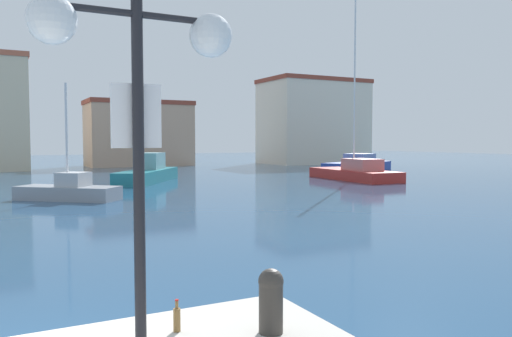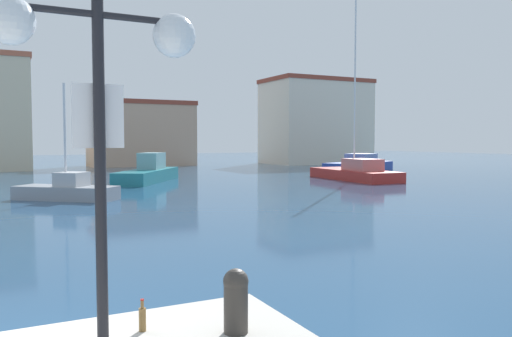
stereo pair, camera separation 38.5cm
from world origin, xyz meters
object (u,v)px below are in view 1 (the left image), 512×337
Objects in this scene: bottle at (177,319)px; motorboat_blue_near_pier at (358,165)px; lamppost at (137,50)px; sailboat_red_mid_harbor at (355,172)px; sailboat_grey_behind_lamppost at (69,190)px; mooring_bollard at (271,298)px; motorboat_teal_inner_mooring at (148,173)px.

motorboat_blue_near_pier is at bearing 49.01° from bottle.
lamppost is 34.42m from sailboat_red_mid_harbor.
sailboat_red_mid_harbor is at bearing 48.38° from lamppost.
sailboat_red_mid_harbor reaches higher than sailboat_grey_behind_lamppost.
sailboat_red_mid_harbor reaches higher than lamppost.
mooring_bollard is 0.11× the size of sailboat_grey_behind_lamppost.
bottle is 0.93m from mooring_bollard.
mooring_bollard is 0.07× the size of motorboat_blue_near_pier.
motorboat_teal_inner_mooring is (7.41, 31.33, -0.83)m from mooring_bollard.
mooring_bollard is 33.66m from sailboat_red_mid_harbor.
sailboat_red_mid_harbor reaches higher than mooring_bollard.
lamppost is 32.44m from motorboat_teal_inner_mooring.
sailboat_grey_behind_lamppost reaches higher than bottle.
motorboat_blue_near_pier is at bearing 7.64° from motorboat_teal_inner_mooring.
bottle is at bearing -104.87° from motorboat_teal_inner_mooring.
sailboat_red_mid_harbor reaches higher than bottle.
sailboat_grey_behind_lamppost reaches higher than lamppost.
sailboat_red_mid_harbor is (22.35, 25.39, -0.66)m from bottle.
motorboat_blue_near_pier reaches higher than bottle.
sailboat_grey_behind_lamppost reaches higher than motorboat_teal_inner_mooring.
bottle is 0.02× the size of sailboat_red_mid_harbor.
lamppost is 45.24m from motorboat_blue_near_pier.
lamppost is 6.47× the size of mooring_bollard.
motorboat_teal_inner_mooring reaches higher than bottle.
sailboat_red_mid_harbor is at bearing -129.85° from motorboat_blue_near_pier.
lamppost is 12.80× the size of bottle.
motorboat_blue_near_pier is (29.72, 33.96, -3.17)m from lamppost.
bottle is 0.51× the size of mooring_bollard.
motorboat_blue_near_pier is 21.29m from motorboat_teal_inner_mooring.
bottle is 0.05× the size of sailboat_grey_behind_lamppost.
bottle is 21.86m from sailboat_grey_behind_lamppost.
sailboat_grey_behind_lamppost is (2.11, 22.01, -3.26)m from lamppost.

